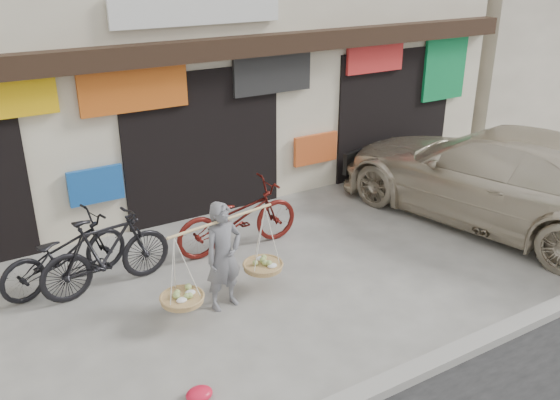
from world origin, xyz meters
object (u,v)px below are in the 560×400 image
bike_0 (64,253)px  bike_1 (106,253)px  suv (497,176)px  bike_2 (238,217)px  street_vendor (224,260)px

bike_0 → bike_1: bearing=-147.4°
bike_0 → suv: (7.20, -1.67, 0.35)m
bike_1 → bike_2: bike_1 is taller
suv → bike_1: bearing=-22.9°
bike_0 → bike_1: size_ratio=1.01×
bike_0 → bike_1: 0.66m
bike_2 → suv: 4.72m
suv → bike_0: bearing=-25.5°
bike_2 → street_vendor: bearing=147.4°
bike_1 → suv: suv is taller
street_vendor → suv: size_ratio=0.30×
bike_1 → bike_2: (2.20, 0.16, -0.02)m
bike_0 → bike_1: (0.50, -0.44, 0.07)m
bike_1 → bike_0: bearing=42.3°
bike_0 → bike_2: bearing=-112.0°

